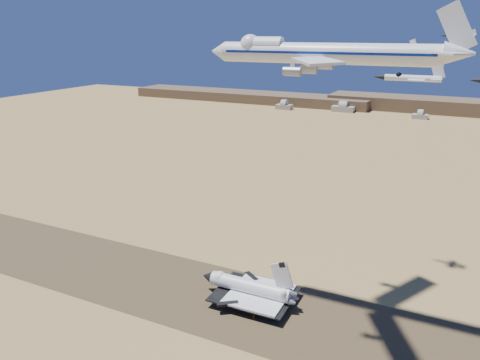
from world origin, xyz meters
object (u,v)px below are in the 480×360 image
at_px(crew_c, 255,313).
at_px(chase_jet_f, 460,36).
at_px(shuttle, 249,288).
at_px(chase_jet_a, 411,78).
at_px(chase_jet_e, 399,46).
at_px(crew_a, 253,311).
at_px(crew_b, 254,317).
at_px(carrier_747, 317,53).

distance_m(crew_c, chase_jet_f, 142.12).
distance_m(shuttle, chase_jet_a, 112.26).
bearing_deg(chase_jet_e, crew_a, -109.00).
bearing_deg(crew_c, crew_a, -16.97).
bearing_deg(crew_b, shuttle, -10.98).
height_order(crew_b, chase_jet_a, chase_jet_a).
relative_size(crew_a, chase_jet_f, 0.12).
height_order(crew_b, chase_jet_f, chase_jet_f).
relative_size(crew_c, chase_jet_e, 0.12).
bearing_deg(chase_jet_f, crew_a, -129.13).
xyz_separation_m(carrier_747, chase_jet_a, (35.83, -42.69, -3.11)).
xyz_separation_m(shuttle, crew_a, (4.98, -7.41, -4.64)).
bearing_deg(chase_jet_a, crew_a, 150.67).
relative_size(carrier_747, crew_c, 46.53).
distance_m(carrier_747, chase_jet_e, 55.92).
xyz_separation_m(crew_c, chase_jet_e, (34.52, 67.93, 98.25)).
bearing_deg(crew_a, chase_jet_f, -33.24).
relative_size(crew_b, chase_jet_e, 0.12).
distance_m(carrier_747, crew_b, 99.93).
xyz_separation_m(crew_c, chase_jet_f, (56.74, 80.44, 102.51)).
bearing_deg(carrier_747, crew_a, -140.09).
relative_size(crew_c, chase_jet_a, 0.12).
bearing_deg(chase_jet_a, shuttle, 147.16).
xyz_separation_m(carrier_747, crew_b, (-14.53, -17.85, -97.24)).
xyz_separation_m(shuttle, chase_jet_f, (62.98, 71.80, 97.98)).
height_order(chase_jet_a, chase_jet_f, chase_jet_f).
height_order(carrier_747, crew_b, carrier_747).
bearing_deg(chase_jet_e, chase_jet_a, -70.88).
relative_size(crew_a, chase_jet_e, 0.11).
bearing_deg(crew_c, chase_jet_e, -89.67).
relative_size(carrier_747, crew_b, 49.02).
bearing_deg(crew_a, crew_b, -147.75).
bearing_deg(crew_c, chase_jet_f, -97.93).
distance_m(chase_jet_e, chase_jet_f, 25.86).
bearing_deg(crew_c, shuttle, -26.90).
height_order(crew_c, chase_jet_a, chase_jet_a).
xyz_separation_m(shuttle, crew_b, (7.03, -11.07, -4.58)).
bearing_deg(shuttle, crew_a, -56.99).
xyz_separation_m(crew_b, chase_jet_e, (33.72, 70.36, 98.30)).
relative_size(shuttle, chase_jet_a, 2.64).
xyz_separation_m(chase_jet_e, chase_jet_f, (22.23, 12.51, 4.26)).
relative_size(carrier_747, chase_jet_e, 5.70).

